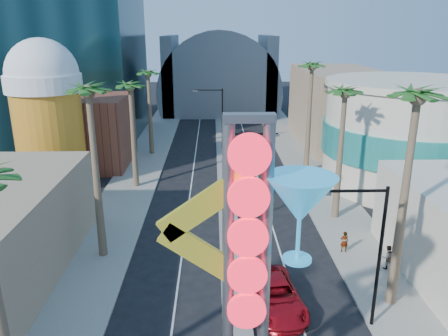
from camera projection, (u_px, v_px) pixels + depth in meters
sidewalk_west at (139, 171)px, 48.74m from camera, size 5.00×100.00×0.15m
sidewalk_east at (308, 169)px, 49.20m from camera, size 5.00×100.00×0.15m
median at (224, 162)px, 51.83m from camera, size 1.60×84.00×0.15m
brick_filler_west at (85, 131)px, 50.23m from camera, size 10.00×10.00×8.00m
filler_east at (337, 106)px, 60.23m from camera, size 10.00×20.00×10.00m
beer_mug at (47, 110)px, 41.42m from camera, size 7.00×7.00×14.50m
turquoise_building at (408, 135)px, 43.07m from camera, size 16.60×16.60×10.60m
canopy at (219, 89)px, 82.88m from camera, size 22.00×16.00×22.00m
neon_sign at (269, 252)px, 16.29m from camera, size 6.53×2.60×12.55m
streetlight_0 at (237, 171)px, 33.24m from camera, size 3.79×0.25×8.00m
streetlight_1 at (218, 113)px, 56.05m from camera, size 3.79×0.25×8.00m
streetlight_2 at (372, 246)px, 21.98m from camera, size 3.45×0.25×8.00m
palm_1 at (89, 103)px, 27.38m from camera, size 2.40×2.40×12.70m
palm_2 at (130, 93)px, 41.11m from camera, size 2.40×2.40×11.20m
palm_3 at (148, 79)px, 52.53m from camera, size 2.40×2.40×11.20m
palm_5 at (416, 112)px, 21.97m from camera, size 2.40×2.40×13.20m
palm_6 at (345, 101)px, 33.80m from camera, size 2.40×2.40×11.70m
palm_7 at (312, 73)px, 44.95m from camera, size 2.40×2.40×12.70m
red_pickup at (275, 295)px, 24.81m from camera, size 3.36×6.10×1.62m
pedestrian_a at (344, 242)px, 30.76m from camera, size 0.58×0.39×1.55m
pedestrian_b at (387, 257)px, 28.61m from camera, size 0.89×0.75×1.64m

